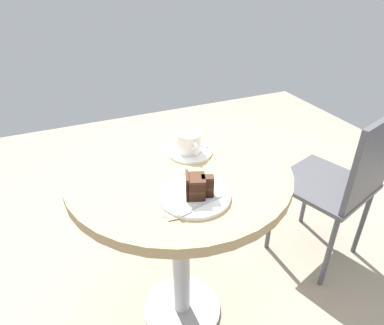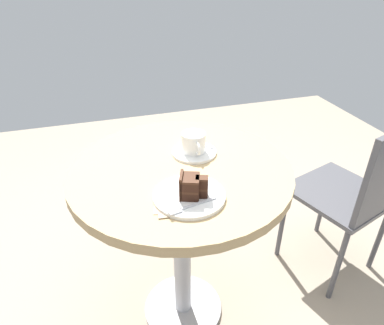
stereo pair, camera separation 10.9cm
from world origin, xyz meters
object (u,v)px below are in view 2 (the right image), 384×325
at_px(saucer, 194,152).
at_px(coffee_cup, 194,142).
at_px(cake_slice, 191,186).
at_px(fork, 187,207).
at_px(cafe_chair, 360,190).
at_px(teaspoon, 203,146).
at_px(cake_plate, 189,196).
at_px(napkin, 178,200).

bearing_deg(saucer, coffee_cup, -58.34).
bearing_deg(cake_slice, saucer, 160.95).
bearing_deg(cake_slice, fork, -29.00).
relative_size(coffee_cup, cafe_chair, 0.14).
bearing_deg(saucer, cake_slice, -19.05).
bearing_deg(teaspoon, coffee_cup, -119.09).
bearing_deg(cake_plate, teaspoon, 153.55).
bearing_deg(fork, cake_plate, -123.29).
distance_m(cake_plate, napkin, 0.04).
height_order(teaspoon, cake_slice, cake_slice).
xyz_separation_m(coffee_cup, napkin, (0.25, -0.12, -0.04)).
xyz_separation_m(coffee_cup, fork, (0.30, -0.11, -0.03)).
bearing_deg(fork, coffee_cup, -121.56).
height_order(coffee_cup, cake_plate, coffee_cup).
relative_size(cake_slice, napkin, 0.53).
height_order(cake_slice, fork, cake_slice).
xyz_separation_m(cake_slice, cafe_chair, (-0.17, 0.81, -0.30)).
bearing_deg(saucer, cafe_chair, 83.25).
xyz_separation_m(coffee_cup, cake_plate, (0.24, -0.09, -0.04)).
xyz_separation_m(saucer, fork, (0.31, -0.12, 0.01)).
relative_size(teaspoon, napkin, 0.54).
height_order(cake_plate, fork, fork).
xyz_separation_m(saucer, napkin, (0.25, -0.13, -0.00)).
xyz_separation_m(fork, cafe_chair, (-0.22, 0.83, -0.27)).
bearing_deg(cake_plate, cake_slice, 17.49).
bearing_deg(napkin, teaspoon, 148.34).
relative_size(coffee_cup, fork, 0.78).
xyz_separation_m(saucer, cafe_chair, (0.09, 0.72, -0.26)).
height_order(saucer, fork, fork).
distance_m(saucer, coffee_cup, 0.04).
distance_m(cake_slice, cafe_chair, 0.88).
height_order(saucer, cake_plate, cake_plate).
xyz_separation_m(coffee_cup, cake_slice, (0.25, -0.09, -0.00)).
distance_m(teaspoon, cake_plate, 0.30).
bearing_deg(fork, teaspoon, -126.85).
bearing_deg(saucer, napkin, -26.81).
relative_size(saucer, napkin, 0.94).
xyz_separation_m(cake_plate, cafe_chair, (-0.16, 0.81, -0.26)).
relative_size(cake_plate, fork, 1.45).
distance_m(fork, cafe_chair, 0.90).
bearing_deg(teaspoon, saucer, -119.31).
relative_size(coffee_cup, napkin, 0.68).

